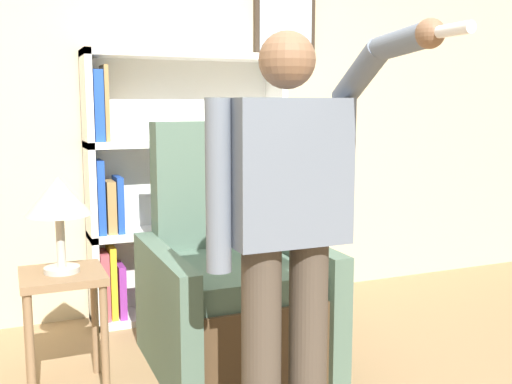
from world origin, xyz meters
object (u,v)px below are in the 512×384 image
at_px(bookcase, 173,190).
at_px(armchair, 229,291).
at_px(person_standing, 287,220).
at_px(table_lamp, 59,200).
at_px(side_table, 63,298).

height_order(bookcase, armchair, bookcase).
distance_m(armchair, person_standing, 1.03).
bearing_deg(table_lamp, person_standing, -48.51).
relative_size(armchair, side_table, 2.15).
xyz_separation_m(bookcase, person_standing, (-0.02, -1.68, 0.11)).
height_order(side_table, table_lamp, table_lamp).
bearing_deg(armchair, bookcase, 95.54).
height_order(armchair, person_standing, person_standing).
height_order(bookcase, side_table, bookcase).
xyz_separation_m(bookcase, side_table, (-0.75, -0.85, -0.35)).
xyz_separation_m(side_table, table_lamp, (-0.00, 0.00, 0.45)).
bearing_deg(person_standing, side_table, 131.49).
height_order(armchair, table_lamp, armchair).
bearing_deg(table_lamp, side_table, 0.00).
xyz_separation_m(bookcase, table_lamp, (-0.75, -0.85, 0.11)).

